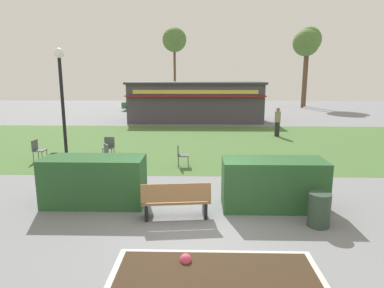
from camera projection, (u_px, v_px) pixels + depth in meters
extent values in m
plane|color=slate|center=(197.00, 224.00, 8.15)|extent=(80.00, 80.00, 0.00)
cube|color=#446B33|center=(199.00, 143.00, 17.84)|extent=(36.00, 12.00, 0.01)
cube|color=#382819|center=(217.00, 287.00, 5.49)|extent=(3.44, 2.09, 0.04)
sphere|color=#E54C6B|center=(186.00, 260.00, 6.20)|extent=(0.22, 0.22, 0.22)
cube|color=olive|center=(176.00, 200.00, 8.41)|extent=(1.74, 0.66, 0.06)
cube|color=olive|center=(176.00, 193.00, 8.14)|extent=(1.70, 0.31, 0.44)
cube|color=black|center=(147.00, 210.00, 8.40)|extent=(0.13, 0.45, 0.45)
cube|color=black|center=(205.00, 208.00, 8.52)|extent=(0.13, 0.45, 0.45)
cube|color=olive|center=(143.00, 197.00, 8.32)|extent=(0.11, 0.44, 0.06)
cube|color=olive|center=(208.00, 195.00, 8.45)|extent=(0.11, 0.44, 0.06)
cube|color=#28562B|center=(94.00, 181.00, 9.25)|extent=(2.73, 1.10, 1.33)
cube|color=#28562B|center=(273.00, 184.00, 9.01)|extent=(2.70, 1.10, 1.33)
cone|color=#D1BC7F|center=(121.00, 172.00, 10.06)|extent=(0.69, 0.69, 1.35)
cone|color=#D1BC7F|center=(122.00, 175.00, 9.78)|extent=(0.58, 0.58, 1.36)
cylinder|color=black|center=(67.00, 166.00, 12.90)|extent=(0.22, 0.22, 0.20)
cylinder|color=black|center=(64.00, 115.00, 12.51)|extent=(0.12, 0.12, 4.13)
sphere|color=white|center=(59.00, 53.00, 12.06)|extent=(0.36, 0.36, 0.36)
cylinder|color=#2D4233|center=(319.00, 210.00, 7.95)|extent=(0.52, 0.52, 0.81)
cube|color=#47424C|center=(196.00, 103.00, 26.28)|extent=(9.99, 4.02, 2.85)
cube|color=#333338|center=(196.00, 83.00, 25.98)|extent=(10.29, 4.32, 0.16)
cube|color=maroon|center=(195.00, 96.00, 24.01)|extent=(10.09, 0.36, 0.08)
cube|color=#D8CC4C|center=(195.00, 92.00, 24.11)|extent=(8.99, 0.04, 0.28)
cube|color=#4C5156|center=(40.00, 150.00, 14.01)|extent=(0.47, 0.47, 0.04)
cube|color=#4C5156|center=(35.00, 145.00, 13.98)|extent=(0.07, 0.44, 0.44)
cylinder|color=#4C5156|center=(42.00, 157.00, 13.85)|extent=(0.03, 0.03, 0.45)
cylinder|color=#4C5156|center=(47.00, 155.00, 14.22)|extent=(0.03, 0.03, 0.45)
cylinder|color=#4C5156|center=(33.00, 157.00, 13.89)|extent=(0.03, 0.03, 0.45)
cylinder|color=#4C5156|center=(38.00, 155.00, 14.26)|extent=(0.03, 0.03, 0.45)
cube|color=#4C5156|center=(101.00, 156.00, 13.07)|extent=(0.61, 0.61, 0.04)
cube|color=#4C5156|center=(106.00, 150.00, 13.13)|extent=(0.28, 0.39, 0.44)
cylinder|color=#4C5156|center=(95.00, 161.00, 13.17)|extent=(0.03, 0.03, 0.45)
cylinder|color=#4C5156|center=(98.00, 163.00, 12.86)|extent=(0.03, 0.03, 0.45)
cylinder|color=#4C5156|center=(105.00, 160.00, 13.37)|extent=(0.03, 0.03, 0.45)
cylinder|color=#4C5156|center=(108.00, 162.00, 13.06)|extent=(0.03, 0.03, 0.45)
cube|color=#4C5156|center=(108.00, 148.00, 14.54)|extent=(0.45, 0.45, 0.04)
cube|color=#4C5156|center=(109.00, 142.00, 14.69)|extent=(0.44, 0.05, 0.44)
cylinder|color=#4C5156|center=(103.00, 154.00, 14.41)|extent=(0.03, 0.03, 0.45)
cylinder|color=#4C5156|center=(112.00, 154.00, 14.39)|extent=(0.03, 0.03, 0.45)
cylinder|color=#4C5156|center=(106.00, 152.00, 14.78)|extent=(0.03, 0.03, 0.45)
cylinder|color=#4C5156|center=(114.00, 152.00, 14.76)|extent=(0.03, 0.03, 0.45)
cube|color=#4C5156|center=(183.00, 155.00, 13.17)|extent=(0.46, 0.46, 0.04)
cube|color=#4C5156|center=(178.00, 150.00, 13.12)|extent=(0.06, 0.44, 0.44)
cylinder|color=#4C5156|center=(188.00, 162.00, 13.03)|extent=(0.03, 0.03, 0.45)
cylinder|color=#4C5156|center=(188.00, 160.00, 13.40)|extent=(0.03, 0.03, 0.45)
cylinder|color=#4C5156|center=(178.00, 162.00, 13.02)|extent=(0.03, 0.03, 0.45)
cylinder|color=#4C5156|center=(178.00, 160.00, 13.40)|extent=(0.03, 0.03, 0.45)
cylinder|color=#23232D|center=(277.00, 129.00, 19.68)|extent=(0.28, 0.28, 0.85)
cylinder|color=gray|center=(278.00, 117.00, 19.53)|extent=(0.34, 0.34, 0.62)
sphere|color=#8C6647|center=(278.00, 109.00, 19.45)|extent=(0.22, 0.22, 0.22)
cube|color=#2D6638|center=(144.00, 105.00, 34.25)|extent=(4.26, 1.94, 0.60)
cube|color=black|center=(143.00, 101.00, 34.17)|extent=(2.36, 1.66, 0.44)
cylinder|color=black|center=(158.00, 106.00, 35.12)|extent=(0.65, 0.24, 0.64)
cylinder|color=black|center=(155.00, 108.00, 33.32)|extent=(0.65, 0.24, 0.64)
cylinder|color=black|center=(134.00, 106.00, 35.27)|extent=(0.65, 0.24, 0.64)
cylinder|color=black|center=(129.00, 108.00, 33.47)|extent=(0.65, 0.24, 0.64)
cube|color=#B7BABF|center=(196.00, 105.00, 34.12)|extent=(4.36, 2.22, 0.60)
cube|color=black|center=(195.00, 101.00, 34.05)|extent=(2.46, 1.81, 0.44)
cylinder|color=black|center=(210.00, 107.00, 34.89)|extent=(0.66, 0.28, 0.64)
cylinder|color=black|center=(208.00, 108.00, 33.11)|extent=(0.66, 0.28, 0.64)
cylinder|color=black|center=(185.00, 106.00, 35.22)|extent=(0.66, 0.28, 0.64)
cylinder|color=black|center=(182.00, 108.00, 33.43)|extent=(0.66, 0.28, 0.64)
cylinder|color=brown|center=(306.00, 79.00, 38.13)|extent=(0.28, 0.28, 6.27)
sphere|color=#4C7233|center=(309.00, 40.00, 37.29)|extent=(2.80, 2.80, 2.80)
cylinder|color=brown|center=(304.00, 81.00, 36.61)|extent=(0.28, 0.28, 5.79)
sphere|color=#4C7233|center=(306.00, 43.00, 35.81)|extent=(2.80, 2.80, 2.80)
cylinder|color=brown|center=(175.00, 78.00, 40.05)|extent=(0.28, 0.28, 6.45)
sphere|color=#4C7233|center=(174.00, 40.00, 39.18)|extent=(2.80, 2.80, 2.80)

